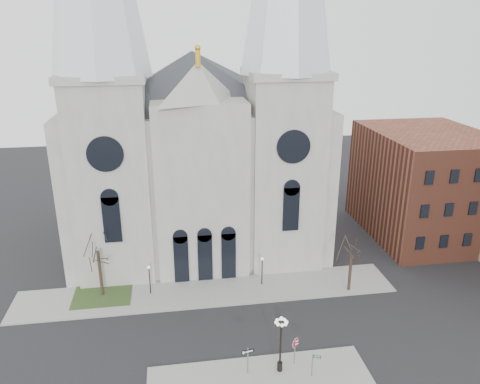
{
  "coord_description": "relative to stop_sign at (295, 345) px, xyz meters",
  "views": [
    {
      "loc": [
        -3.24,
        -32.37,
        27.02
      ],
      "look_at": [
        3.03,
        8.0,
        12.29
      ],
      "focal_mm": 35.0,
      "sensor_mm": 36.0,
      "label": 1
    }
  ],
  "objects": [
    {
      "name": "ground",
      "position": [
        -6.19,
        1.39,
        -1.96
      ],
      "size": [
        160.0,
        160.0,
        0.0
      ],
      "primitive_type": "plane",
      "color": "black",
      "rests_on": "ground"
    },
    {
      "name": "sidewalk_far",
      "position": [
        -6.19,
        12.39,
        -1.89
      ],
      "size": [
        40.0,
        6.0,
        0.14
      ],
      "primitive_type": "cube",
      "color": "gray",
      "rests_on": "ground"
    },
    {
      "name": "grass_patch",
      "position": [
        -17.19,
        13.39,
        -1.87
      ],
      "size": [
        6.0,
        5.0,
        0.18
      ],
      "primitive_type": "cube",
      "color": "#273F1B",
      "rests_on": "ground"
    },
    {
      "name": "cathedral",
      "position": [
        -6.19,
        24.25,
        16.52
      ],
      "size": [
        33.0,
        26.66,
        54.0
      ],
      "color": "gray",
      "rests_on": "ground"
    },
    {
      "name": "bg_building_brick",
      "position": [
        23.81,
        23.39,
        5.04
      ],
      "size": [
        14.0,
        18.0,
        14.0
      ],
      "primitive_type": "cube",
      "color": "brown",
      "rests_on": "ground"
    },
    {
      "name": "tree_left",
      "position": [
        -17.19,
        13.39,
        3.63
      ],
      "size": [
        3.2,
        3.2,
        7.5
      ],
      "color": "black",
      "rests_on": "ground"
    },
    {
      "name": "tree_right",
      "position": [
        8.81,
        10.39,
        2.51
      ],
      "size": [
        3.2,
        3.2,
        6.0
      ],
      "color": "black",
      "rests_on": "ground"
    },
    {
      "name": "ped_lamp_left",
      "position": [
        -12.19,
        12.89,
        0.37
      ],
      "size": [
        0.32,
        0.32,
        3.26
      ],
      "color": "black",
      "rests_on": "sidewalk_far"
    },
    {
      "name": "ped_lamp_right",
      "position": [
        -0.19,
        12.89,
        0.37
      ],
      "size": [
        0.32,
        0.32,
        3.26
      ],
      "color": "black",
      "rests_on": "sidewalk_far"
    },
    {
      "name": "stop_sign",
      "position": [
        0.0,
        0.0,
        0.0
      ],
      "size": [
        0.88,
        0.33,
        2.55
      ],
      "rotation": [
        0.0,
        0.0,
        0.34
      ],
      "color": "slate",
      "rests_on": "sidewalk_near"
    },
    {
      "name": "globe_lamp",
      "position": [
        -1.41,
        -0.63,
        1.44
      ],
      "size": [
        1.23,
        1.23,
        5.19
      ],
      "rotation": [
        0.0,
        0.0,
        -0.11
      ],
      "color": "black",
      "rests_on": "sidewalk_near"
    },
    {
      "name": "one_way_sign",
      "position": [
        -4.06,
        -0.49,
        -0.21
      ],
      "size": [
        1.05,
        0.22,
        2.41
      ],
      "rotation": [
        0.0,
        0.0,
        0.17
      ],
      "color": "slate",
      "rests_on": "sidewalk_near"
    },
    {
      "name": "street_name_sign",
      "position": [
        1.08,
        -1.69,
        -0.53
      ],
      "size": [
        0.67,
        0.26,
        2.16
      ],
      "rotation": [
        0.0,
        0.0,
        -0.31
      ],
      "color": "slate",
      "rests_on": "sidewalk_near"
    }
  ]
}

